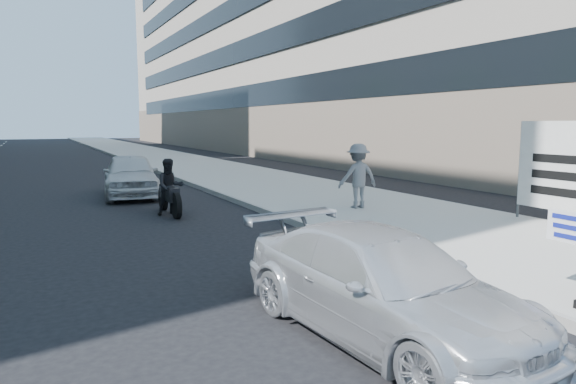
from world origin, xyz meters
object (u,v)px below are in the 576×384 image
jogger (358,176)px  parked_sedan (382,285)px  white_sedan_near (131,175)px  motorcycle (170,190)px

jogger → parked_sedan: size_ratio=0.42×
jogger → white_sedan_near: 7.49m
white_sedan_near → motorcycle: bearing=-78.6°
parked_sedan → motorcycle: size_ratio=1.92×
parked_sedan → white_sedan_near: size_ratio=0.98×
motorcycle → jogger: bearing=-23.7°
white_sedan_near → motorcycle: (0.29, -3.91, -0.04)m
motorcycle → white_sedan_near: bearing=95.0°
white_sedan_near → motorcycle: size_ratio=1.96×
parked_sedan → white_sedan_near: bearing=87.0°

